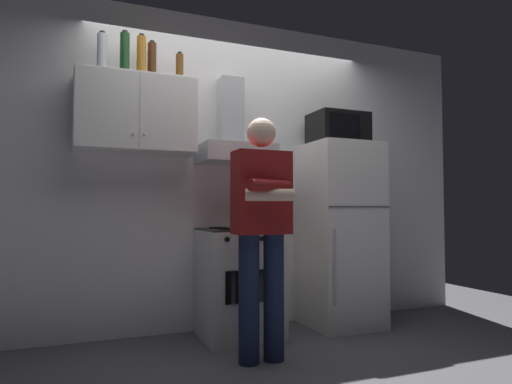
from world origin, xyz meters
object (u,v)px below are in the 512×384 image
bottle_wine_green (125,53)px  range_hood (234,140)px  refrigerator (340,234)px  microwave (338,129)px  stove_oven (239,282)px  person_standing (262,227)px  cooking_pot (259,220)px  bottle_liquor_amber (141,56)px  bottle_vodka_clear (102,53)px  upper_cabinet (136,115)px  bottle_rum_dark (152,61)px  bottle_beer_brown (180,68)px

bottle_wine_green → range_hood: bearing=2.1°
refrigerator → microwave: (-0.00, 0.02, 0.94)m
refrigerator → microwave: size_ratio=3.33×
stove_oven → range_hood: 1.17m
range_hood → person_standing: 1.01m
refrigerator → person_standing: bearing=-148.8°
person_standing → cooking_pot: bearing=69.7°
refrigerator → bottle_liquor_amber: (-1.72, 0.09, 1.41)m
range_hood → refrigerator: 1.25m
microwave → bottle_vodka_clear: size_ratio=1.51×
bottle_liquor_amber → range_hood: bearing=2.3°
upper_cabinet → bottle_liquor_amber: (0.03, -0.03, 0.46)m
microwave → bottle_wine_green: bottle_wine_green is taller
person_standing → bottle_rum_dark: 1.63m
upper_cabinet → stove_oven: 1.55m
stove_oven → cooking_pot: 0.53m
person_standing → bottle_wine_green: bottle_wine_green is taller
range_hood → bottle_wine_green: 1.08m
range_hood → microwave: bearing=-6.5°
bottle_wine_green → stove_oven: bearing=-6.0°
range_hood → microwave: range_hood is taller
range_hood → person_standing: bearing=-93.9°
bottle_wine_green → cooking_pot: bearing=-11.7°
person_standing → range_hood: bearing=86.1°
upper_cabinet → refrigerator: size_ratio=0.56×
bottle_wine_green → bottle_rum_dark: bearing=14.3°
person_standing → cooking_pot: person_standing is taller
person_standing → bottle_rum_dark: (-0.63, 0.75, 1.30)m
stove_oven → bottle_wine_green: (-0.89, 0.09, 1.78)m
stove_oven → bottle_liquor_amber: (-0.77, 0.10, 1.77)m
person_standing → bottle_vodka_clear: (-1.01, 0.73, 1.30)m
upper_cabinet → bottle_liquor_amber: bearing=-43.9°
stove_oven → refrigerator: size_ratio=0.55×
refrigerator → bottle_liquor_amber: bearing=176.9°
bottle_beer_brown → refrigerator: bearing=-5.7°
range_hood → bottle_liquor_amber: 0.98m
microwave → bottle_vodka_clear: (-2.01, 0.11, 0.46)m
range_hood → microwave: size_ratio=1.56×
range_hood → bottle_liquor_amber: bearing=-177.7°
refrigerator → cooking_pot: 0.84m
person_standing → bottle_wine_green: size_ratio=4.90×
microwave → cooking_pot: bearing=-170.4°
microwave → bottle_wine_green: bearing=177.7°
refrigerator → bottle_wine_green: bearing=177.1°
microwave → bottle_vodka_clear: 2.06m
bottle_liquor_amber → bottle_beer_brown: bottle_liquor_amber is taller
bottle_liquor_amber → bottle_rum_dark: bearing=30.9°
range_hood → refrigerator: size_ratio=0.47×
upper_cabinet → bottle_liquor_amber: bottle_liquor_amber is taller
refrigerator → cooking_pot: size_ratio=5.84×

